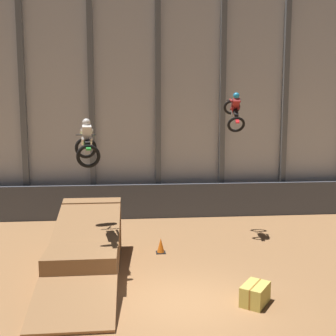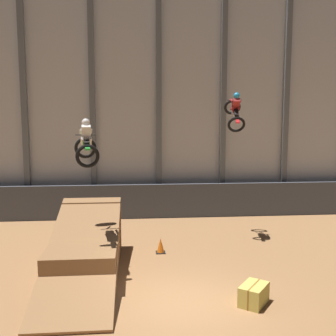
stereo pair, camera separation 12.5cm
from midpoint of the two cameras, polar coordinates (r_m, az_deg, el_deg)
ground_plane at (r=11.55m, az=1.96°, el=-19.05°), size 60.00×60.00×0.00m
arena_back_wall at (r=20.70m, az=-1.68°, el=11.04°), size 32.00×0.40×12.96m
lower_barrier at (r=20.26m, az=-1.47°, el=-4.82°), size 31.36×0.20×1.75m
dirt_ramp at (r=13.99m, az=-11.90°, el=-11.33°), size 2.21×6.49×2.11m
rider_bike_left_air at (r=12.84m, az=-11.96°, el=3.30°), size 0.98×1.84×1.53m
rider_bike_right_air at (r=16.95m, az=9.43°, el=8.14°), size 0.88×1.85×1.70m
traffic_cone_near_ramp at (r=15.27m, az=-1.30°, el=-11.20°), size 0.36×0.36×0.58m
hay_bale_trackside at (r=11.65m, az=12.21°, el=-17.46°), size 1.02×1.08×0.57m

